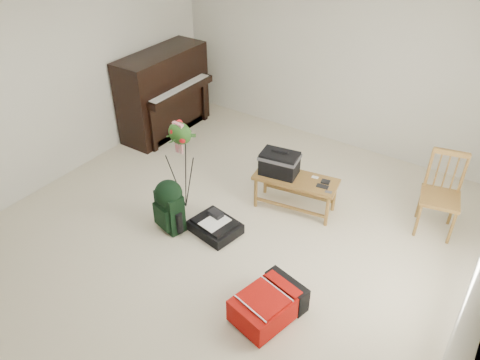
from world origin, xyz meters
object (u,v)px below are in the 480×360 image
Objects in this scene: bench at (286,167)px; black_duffel at (215,226)px; dining_chair at (441,195)px; green_backpack at (169,203)px; piano at (164,94)px; flower_stand at (183,167)px; red_suitcase at (271,301)px.

black_duffel is at bearing -122.80° from bench.
dining_chair reaches higher than black_duffel.
green_backpack is (-2.52, -1.68, -0.12)m from dining_chair.
green_backpack is (1.62, -1.79, -0.25)m from piano.
bench is (2.47, -0.67, -0.06)m from piano.
piano is 2.65m from black_duffel.
flower_stand reaches higher than dining_chair.
black_duffel is (2.08, -1.56, -0.52)m from piano.
red_suitcase is 1.94m from flower_stand.
piano is 2.43m from green_backpack.
green_backpack is (-0.46, -0.23, 0.27)m from black_duffel.
bench is 1.42m from green_backpack.
dining_chair is at bearing 9.06° from bench.
black_duffel is at bearing 41.32° from green_backpack.
red_suitcase reaches higher than black_duffel.
bench is 1.61× the size of green_backpack.
green_backpack is (-0.85, -1.13, -0.18)m from bench.
piano is 1.26× the size of flower_stand.
piano reaches higher than green_backpack.
piano is 2.33× the size of green_backpack.
red_suitcase is 1.65m from green_backpack.
flower_stand is (-0.58, 0.18, 0.50)m from black_duffel.
flower_stand reaches higher than red_suitcase.
black_duffel is at bearing -157.06° from dining_chair.
black_duffel is (-2.05, -1.45, -0.39)m from dining_chair.
dining_chair is 1.62× the size of black_duffel.
piano is 3.91m from red_suitcase.
flower_stand is at bearing 121.30° from green_backpack.
red_suitcase is 1.15× the size of green_backpack.
piano is at bearing 153.50° from black_duffel.
bench is 1.21m from flower_stand.
piano is at bearing 147.02° from green_backpack.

